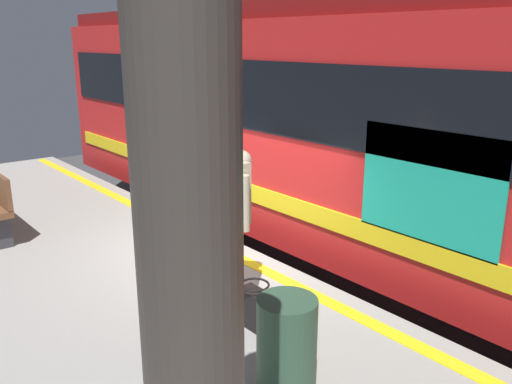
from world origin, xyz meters
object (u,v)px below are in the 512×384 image
at_px(train_carriage, 346,121).
at_px(station_column, 191,274).
at_px(handbag, 254,307).
at_px(trash_bin, 287,349).
at_px(passenger, 229,206).

relative_size(train_carriage, station_column, 3.69).
relative_size(handbag, station_column, 0.12).
relative_size(handbag, trash_bin, 0.54).
height_order(passenger, trash_bin, passenger).
bearing_deg(train_carriage, trash_bin, 125.86).
bearing_deg(trash_bin, passenger, -21.27).
bearing_deg(trash_bin, train_carriage, -54.14).
height_order(passenger, station_column, station_column).
relative_size(train_carriage, passenger, 7.46).
relative_size(passenger, handbag, 4.05).
height_order(train_carriage, handbag, train_carriage).
bearing_deg(handbag, trash_bin, 153.61).
bearing_deg(train_carriage, station_column, 125.53).
height_order(train_carriage, passenger, train_carriage).
distance_m(train_carriage, passenger, 3.16).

